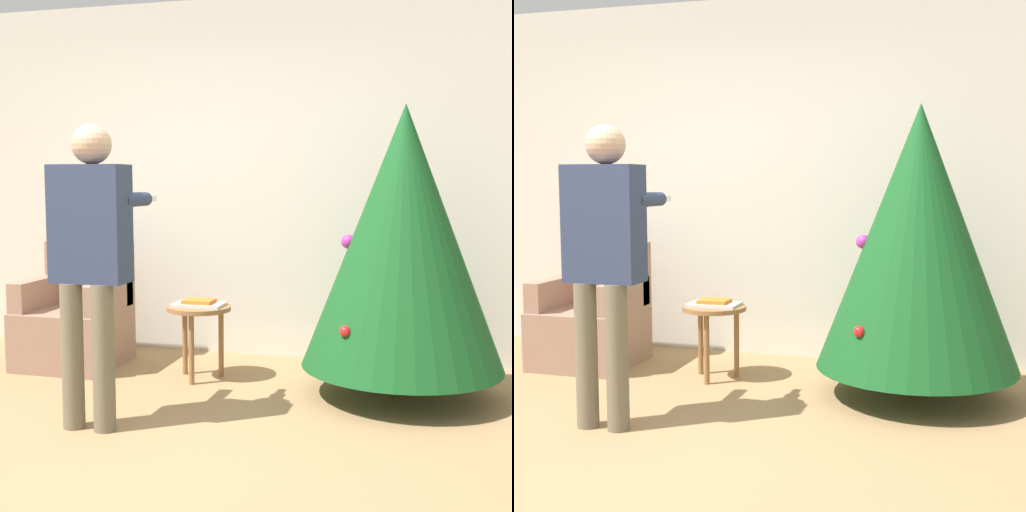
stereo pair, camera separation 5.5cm
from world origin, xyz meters
The scene contains 8 objects.
ground_plane centered at (0.00, 0.00, 0.00)m, with size 14.00×14.00×0.00m, color #99754C.
wall_back centered at (0.00, 2.23, 1.35)m, with size 8.00×0.06×2.70m.
christmas_tree centered at (1.28, 1.39, 0.99)m, with size 1.24×1.24×1.80m.
armchair centered at (-1.07, 1.58, 0.32)m, with size 0.68×0.67×0.88m.
person_standing centered at (-0.30, 0.40, 0.98)m, with size 0.43×0.57×1.64m.
side_stool centered at (-0.06, 1.44, 0.42)m, with size 0.43×0.43×0.50m.
laptop centered at (-0.06, 1.44, 0.51)m, with size 0.33×0.22×0.02m.
book centered at (-0.06, 1.44, 0.53)m, with size 0.20×0.16×0.02m.
Camera 1 is at (1.54, -3.04, 1.34)m, focal length 50.00 mm.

